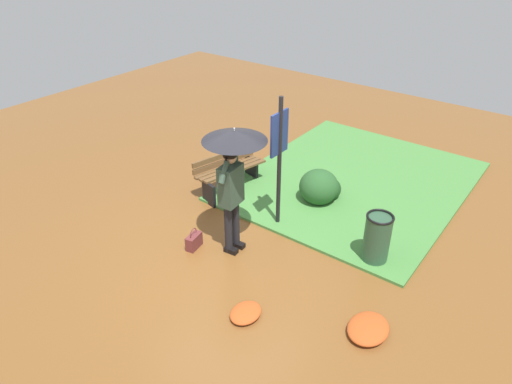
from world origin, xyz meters
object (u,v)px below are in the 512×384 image
object	(u,v)px
info_sign_post	(279,148)
trash_bin	(377,239)
person_with_umbrella	(233,160)
park_bench	(229,171)
handbag	(194,241)

from	to	relation	value
info_sign_post	trash_bin	xyz separation A→B (m)	(0.07, -1.77, -1.03)
person_with_umbrella	info_sign_post	xyz separation A→B (m)	(0.93, -0.18, -0.11)
person_with_umbrella	park_bench	xyz separation A→B (m)	(1.34, 1.23, -1.15)
handbag	park_bench	size ratio (longest dim) A/B	0.26
park_bench	trash_bin	distance (m)	3.20
park_bench	trash_bin	world-z (taller)	trash_bin
person_with_umbrella	handbag	size ratio (longest dim) A/B	5.53
person_with_umbrella	info_sign_post	size ratio (longest dim) A/B	0.89
person_with_umbrella	handbag	bearing A→B (deg)	130.69
handbag	trash_bin	bearing A→B (deg)	-59.67
park_bench	trash_bin	xyz separation A→B (m)	(-0.34, -3.18, 0.02)
handbag	info_sign_post	bearing A→B (deg)	-26.54
info_sign_post	person_with_umbrella	bearing A→B (deg)	169.14
handbag	trash_bin	xyz separation A→B (m)	(1.43, -2.45, 0.29)
person_with_umbrella	handbag	world-z (taller)	person_with_umbrella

